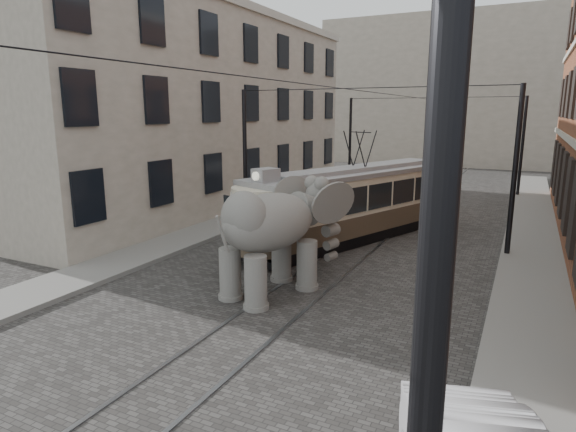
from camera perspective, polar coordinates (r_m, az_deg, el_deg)
The scene contains 9 objects.
ground at distance 14.43m, azimuth 1.91°, elevation -8.40°, with size 120.00×120.00×0.00m, color #413F3C.
tram_rails at distance 14.43m, azimuth 1.91°, elevation -8.36°, with size 1.54×80.00×0.02m, color slate, non-canonical shape.
sidewalk_right at distance 13.30m, azimuth 26.67°, elevation -11.24°, with size 2.00×60.00×0.15m, color slate.
sidewalk_left at distance 17.94m, azimuth -17.42°, elevation -4.58°, with size 2.00×60.00×0.15m, color slate.
stucco_building at distance 27.79m, azimuth -10.51°, elevation 11.80°, with size 7.00×24.00×10.00m, color gray.
distant_block at distance 52.65m, azimuth 20.79°, elevation 13.47°, with size 28.00×10.00×14.00m, color gray.
catenary at distance 18.37m, azimuth 7.89°, elevation 5.57°, with size 11.00×30.20×6.00m, color black, non-canonical shape.
tram at distance 19.57m, azimuth 8.30°, elevation 3.50°, with size 2.25×10.91×4.33m, color beige, non-canonical shape.
elephant at distance 13.52m, azimuth -2.21°, elevation -2.70°, with size 2.89×5.24×3.21m, color slate, non-canonical shape.
Camera 1 is at (5.55, -12.32, 5.06)m, focal length 30.26 mm.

